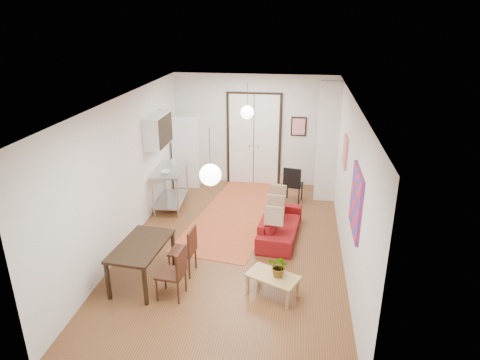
# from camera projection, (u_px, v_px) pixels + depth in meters

# --- Properties ---
(floor) EXTENTS (7.00, 7.00, 0.00)m
(floor) POSITION_uv_depth(u_px,v_px,m) (234.00, 246.00, 8.47)
(floor) COLOR brown
(floor) RESTS_ON ground
(ceiling) EXTENTS (4.20, 7.00, 0.02)m
(ceiling) POSITION_uv_depth(u_px,v_px,m) (233.00, 100.00, 7.42)
(ceiling) COLOR white
(ceiling) RESTS_ON wall_back
(wall_back) EXTENTS (4.20, 0.02, 2.90)m
(wall_back) POSITION_uv_depth(u_px,v_px,m) (254.00, 130.00, 11.17)
(wall_back) COLOR silver
(wall_back) RESTS_ON floor
(wall_front) EXTENTS (4.20, 0.02, 2.90)m
(wall_front) POSITION_uv_depth(u_px,v_px,m) (184.00, 290.00, 4.72)
(wall_front) COLOR silver
(wall_front) RESTS_ON floor
(wall_left) EXTENTS (0.02, 7.00, 2.90)m
(wall_left) POSITION_uv_depth(u_px,v_px,m) (126.00, 172.00, 8.22)
(wall_left) COLOR silver
(wall_left) RESTS_ON floor
(wall_right) EXTENTS (0.02, 7.00, 2.90)m
(wall_right) POSITION_uv_depth(u_px,v_px,m) (349.00, 184.00, 7.67)
(wall_right) COLOR silver
(wall_right) RESTS_ON floor
(double_doors) EXTENTS (1.44, 0.06, 2.50)m
(double_doors) POSITION_uv_depth(u_px,v_px,m) (254.00, 140.00, 11.22)
(double_doors) COLOR silver
(double_doors) RESTS_ON wall_back
(stub_partition) EXTENTS (0.50, 0.10, 2.90)m
(stub_partition) POSITION_uv_depth(u_px,v_px,m) (328.00, 143.00, 10.06)
(stub_partition) COLOR silver
(stub_partition) RESTS_ON floor
(wall_cabinet) EXTENTS (0.35, 1.00, 0.70)m
(wall_cabinet) POSITION_uv_depth(u_px,v_px,m) (158.00, 130.00, 9.42)
(wall_cabinet) COLOR white
(wall_cabinet) RESTS_ON wall_left
(painting_popart) EXTENTS (0.05, 1.00, 1.00)m
(painting_popart) POSITION_uv_depth(u_px,v_px,m) (356.00, 202.00, 6.45)
(painting_popart) COLOR red
(painting_popart) RESTS_ON wall_right
(painting_abstract) EXTENTS (0.05, 0.50, 0.60)m
(painting_abstract) POSITION_uv_depth(u_px,v_px,m) (345.00, 152.00, 8.28)
(painting_abstract) COLOR beige
(painting_abstract) RESTS_ON wall_right
(poster_back) EXTENTS (0.40, 0.03, 0.50)m
(poster_back) POSITION_uv_depth(u_px,v_px,m) (299.00, 127.00, 10.94)
(poster_back) COLOR red
(poster_back) RESTS_ON wall_back
(print_left) EXTENTS (0.03, 0.44, 0.54)m
(print_left) POSITION_uv_depth(u_px,v_px,m) (158.00, 122.00, 9.88)
(print_left) COLOR brown
(print_left) RESTS_ON wall_left
(pendant_back) EXTENTS (0.30, 0.30, 0.80)m
(pendant_back) POSITION_uv_depth(u_px,v_px,m) (247.00, 112.00, 9.50)
(pendant_back) COLOR white
(pendant_back) RESTS_ON ceiling
(pendant_front) EXTENTS (0.30, 0.30, 0.80)m
(pendant_front) POSITION_uv_depth(u_px,v_px,m) (210.00, 175.00, 5.81)
(pendant_front) COLOR white
(pendant_front) RESTS_ON ceiling
(kilim_rug) EXTENTS (2.25, 4.44, 0.01)m
(kilim_rug) POSITION_uv_depth(u_px,v_px,m) (238.00, 212.00, 9.89)
(kilim_rug) COLOR #C46131
(kilim_rug) RESTS_ON floor
(sofa) EXTENTS (1.84, 0.88, 0.52)m
(sofa) POSITION_uv_depth(u_px,v_px,m) (280.00, 225.00, 8.75)
(sofa) COLOR maroon
(sofa) RESTS_ON floor
(coffee_table) EXTENTS (0.94, 0.76, 0.37)m
(coffee_table) POSITION_uv_depth(u_px,v_px,m) (273.00, 278.00, 6.89)
(coffee_table) COLOR tan
(coffee_table) RESTS_ON floor
(potted_plant) EXTENTS (0.41, 0.39, 0.36)m
(potted_plant) POSITION_uv_depth(u_px,v_px,m) (279.00, 266.00, 6.80)
(potted_plant) COLOR #356A30
(potted_plant) RESTS_ON coffee_table
(kitchen_counter) EXTENTS (0.71, 1.29, 0.96)m
(kitchen_counter) POSITION_uv_depth(u_px,v_px,m) (171.00, 182.00, 9.99)
(kitchen_counter) COLOR #B5B8BA
(kitchen_counter) RESTS_ON floor
(bowl) EXTENTS (0.24, 0.24, 0.06)m
(bowl) POSITION_uv_depth(u_px,v_px,m) (166.00, 172.00, 9.59)
(bowl) COLOR silver
(bowl) RESTS_ON kitchen_counter
(soap_bottle) EXTENTS (0.10, 0.10, 0.20)m
(soap_bottle) POSITION_uv_depth(u_px,v_px,m) (173.00, 161.00, 10.07)
(soap_bottle) COLOR #53A2B5
(soap_bottle) RESTS_ON kitchen_counter
(fridge) EXTENTS (0.75, 0.75, 1.89)m
(fridge) POSITION_uv_depth(u_px,v_px,m) (187.00, 150.00, 11.26)
(fridge) COLOR silver
(fridge) RESTS_ON floor
(dining_table) EXTENTS (0.84, 1.34, 0.71)m
(dining_table) POSITION_uv_depth(u_px,v_px,m) (141.00, 249.00, 7.15)
(dining_table) COLOR black
(dining_table) RESTS_ON floor
(dining_chair_near) EXTENTS (0.45, 0.61, 0.88)m
(dining_chair_near) POSITION_uv_depth(u_px,v_px,m) (183.00, 245.00, 7.52)
(dining_chair_near) COLOR #3C1E13
(dining_chair_near) RESTS_ON floor
(dining_chair_far) EXTENTS (0.45, 0.61, 0.88)m
(dining_chair_far) POSITION_uv_depth(u_px,v_px,m) (172.00, 266.00, 6.87)
(dining_chair_far) COLOR #3C1E13
(dining_chair_far) RESTS_ON floor
(black_side_chair) EXTENTS (0.50, 0.50, 0.93)m
(black_side_chair) POSITION_uv_depth(u_px,v_px,m) (294.00, 180.00, 10.35)
(black_side_chair) COLOR black
(black_side_chair) RESTS_ON floor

